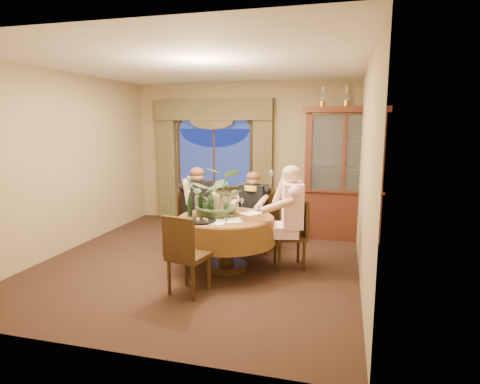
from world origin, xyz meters
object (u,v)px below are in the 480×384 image
(chair_back_right, at_px, (262,221))
(person_back, at_px, (197,210))
(olive_bowl, at_px, (229,215))
(wine_bottle_0, at_px, (211,203))
(oil_lamp_center, at_px, (347,96))
(chair_back, at_px, (195,222))
(wine_bottle_2, at_px, (190,205))
(wine_bottle_3, at_px, (201,204))
(chair_right, at_px, (290,234))
(china_cabinet, at_px, (343,174))
(stoneware_vase, at_px, (219,205))
(dining_table, at_px, (226,243))
(oil_lamp_left, at_px, (323,97))
(oil_lamp_right, at_px, (371,96))
(wine_bottle_1, at_px, (210,205))
(chair_front_left, at_px, (189,254))
(centerpiece_plant, at_px, (220,173))
(wine_bottle_4, at_px, (198,202))
(wine_bottle_5, at_px, (211,201))
(person_pink, at_px, (292,219))
(person_scarf, at_px, (254,212))

(chair_back_right, relative_size, person_back, 0.71)
(olive_bowl, height_order, wine_bottle_0, wine_bottle_0)
(oil_lamp_center, xyz_separation_m, chair_back, (-2.22, -1.38, -1.98))
(wine_bottle_2, distance_m, wine_bottle_3, 0.16)
(chair_right, bearing_deg, china_cabinet, -41.61)
(stoneware_vase, bearing_deg, wine_bottle_2, -142.74)
(chair_back_right, height_order, stoneware_vase, stoneware_vase)
(china_cabinet, bearing_deg, stoneware_vase, -132.03)
(dining_table, relative_size, wine_bottle_2, 4.24)
(oil_lamp_left, distance_m, olive_bowl, 2.85)
(china_cabinet, bearing_deg, wine_bottle_2, -133.59)
(oil_lamp_right, bearing_deg, wine_bottle_0, -138.59)
(oil_lamp_left, bearing_deg, wine_bottle_3, -126.36)
(wine_bottle_1, bearing_deg, wine_bottle_3, 165.93)
(china_cabinet, xyz_separation_m, chair_back_right, (-1.21, -1.07, -0.66))
(olive_bowl, xyz_separation_m, wine_bottle_3, (-0.40, 0.01, 0.14))
(chair_back_right, bearing_deg, chair_front_left, 92.93)
(person_back, bearing_deg, chair_right, 121.43)
(chair_back, height_order, wine_bottle_1, wine_bottle_1)
(chair_back_right, xyz_separation_m, centerpiece_plant, (-0.44, -0.84, 0.85))
(chair_back, bearing_deg, stoneware_vase, 91.08)
(centerpiece_plant, relative_size, wine_bottle_4, 2.97)
(wine_bottle_3, relative_size, wine_bottle_5, 1.00)
(china_cabinet, relative_size, wine_bottle_0, 6.94)
(china_cabinet, xyz_separation_m, oil_lamp_left, (-0.40, 0.00, 1.31))
(dining_table, xyz_separation_m, wine_bottle_4, (-0.44, 0.06, 0.54))
(chair_front_left, height_order, wine_bottle_1, wine_bottle_1)
(centerpiece_plant, height_order, wine_bottle_2, centerpiece_plant)
(chair_front_left, xyz_separation_m, wine_bottle_4, (-0.24, 0.94, 0.44))
(chair_right, height_order, centerpiece_plant, centerpiece_plant)
(oil_lamp_center, bearing_deg, wine_bottle_5, -134.55)
(wine_bottle_0, height_order, wine_bottle_3, same)
(oil_lamp_right, height_order, person_pink, oil_lamp_right)
(chair_back, height_order, wine_bottle_4, wine_bottle_4)
(person_scarf, height_order, wine_bottle_1, person_scarf)
(china_cabinet, height_order, centerpiece_plant, china_cabinet)
(dining_table, distance_m, wine_bottle_3, 0.65)
(china_cabinet, distance_m, wine_bottle_4, 2.77)
(person_scarf, distance_m, wine_bottle_2, 1.21)
(person_scarf, height_order, wine_bottle_4, person_scarf)
(oil_lamp_right, xyz_separation_m, person_back, (-2.58, -1.40, -1.78))
(oil_lamp_right, distance_m, chair_back_right, 2.76)
(oil_lamp_left, xyz_separation_m, chair_back_right, (-0.81, -1.07, -1.98))
(chair_right, bearing_deg, person_scarf, 30.07)
(olive_bowl, relative_size, wine_bottle_1, 0.51)
(wine_bottle_0, xyz_separation_m, wine_bottle_5, (-0.02, 0.09, 0.00))
(person_scarf, relative_size, wine_bottle_2, 3.89)
(chair_back_right, height_order, wine_bottle_5, wine_bottle_5)
(oil_lamp_left, relative_size, stoneware_vase, 1.32)
(oil_lamp_center, bearing_deg, oil_lamp_right, 0.00)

